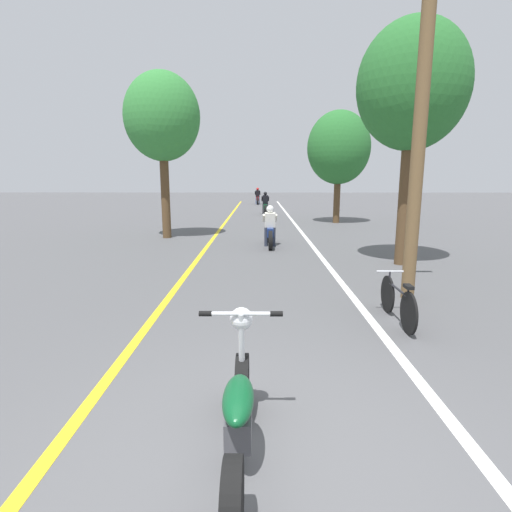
% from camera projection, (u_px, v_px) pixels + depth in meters
% --- Properties ---
extents(ground_plane, '(120.00, 120.00, 0.00)m').
position_uv_depth(ground_plane, '(258.00, 471.00, 3.08)').
color(ground_plane, '#515154').
extents(lane_stripe_center, '(0.14, 48.00, 0.01)m').
position_uv_depth(lane_stripe_center, '(213.00, 238.00, 14.92)').
color(lane_stripe_center, yellow).
rests_on(lane_stripe_center, ground).
extents(lane_stripe_edge, '(0.14, 48.00, 0.01)m').
position_uv_depth(lane_stripe_edge, '(307.00, 238.00, 14.89)').
color(lane_stripe_edge, white).
rests_on(lane_stripe_edge, ground).
extents(utility_pole, '(1.10, 0.24, 5.89)m').
position_uv_depth(utility_pole, '(420.00, 131.00, 6.97)').
color(utility_pole, brown).
rests_on(utility_pole, ground).
extents(roadside_tree_right_near, '(2.69, 2.42, 5.98)m').
position_uv_depth(roadside_tree_right_near, '(413.00, 87.00, 9.64)').
color(roadside_tree_right_near, '#513A23').
rests_on(roadside_tree_right_near, ground).
extents(roadside_tree_right_far, '(3.07, 2.77, 5.45)m').
position_uv_depth(roadside_tree_right_far, '(339.00, 148.00, 19.47)').
color(roadside_tree_right_far, '#513A23').
rests_on(roadside_tree_right_far, ground).
extents(roadside_tree_left, '(2.73, 2.45, 5.96)m').
position_uv_depth(roadside_tree_left, '(162.00, 118.00, 14.30)').
color(roadside_tree_left, '#513A23').
rests_on(roadside_tree_left, ground).
extents(motorcycle_foreground, '(0.73, 2.03, 1.09)m').
position_uv_depth(motorcycle_foreground, '(239.00, 414.00, 3.11)').
color(motorcycle_foreground, black).
rests_on(motorcycle_foreground, ground).
extents(motorcycle_rider_lead, '(0.50, 2.12, 1.35)m').
position_uv_depth(motorcycle_rider_lead, '(270.00, 231.00, 13.18)').
color(motorcycle_rider_lead, black).
rests_on(motorcycle_rider_lead, ground).
extents(motorcycle_rider_mid, '(0.50, 2.09, 1.39)m').
position_uv_depth(motorcycle_rider_mid, '(265.00, 206.00, 24.89)').
color(motorcycle_rider_mid, black).
rests_on(motorcycle_rider_mid, ground).
extents(motorcycle_rider_far, '(0.50, 2.11, 1.41)m').
position_uv_depth(motorcycle_rider_far, '(258.00, 198.00, 34.35)').
color(motorcycle_rider_far, black).
rests_on(motorcycle_rider_far, ground).
extents(bicycle_parked, '(0.44, 1.59, 0.73)m').
position_uv_depth(bicycle_parked, '(398.00, 301.00, 6.20)').
color(bicycle_parked, black).
rests_on(bicycle_parked, ground).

